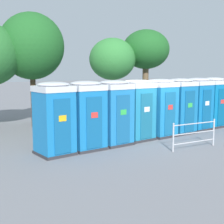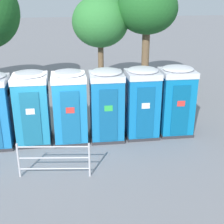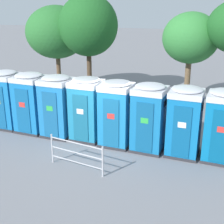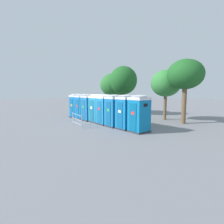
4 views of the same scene
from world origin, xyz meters
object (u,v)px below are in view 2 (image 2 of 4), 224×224
portapotty_4 (70,106)px  portapotty_6 (142,102)px  portapotty_5 (107,104)px  event_barrier (54,159)px  street_tree_2 (147,10)px  portapotty_7 (176,100)px  portapotty_3 (32,107)px  street_tree_1 (100,22)px

portapotty_4 → portapotty_6: same height
portapotty_5 → event_barrier: (-1.87, -2.29, -0.72)m
street_tree_2 → event_barrier: size_ratio=2.69×
portapotty_4 → street_tree_2: bearing=52.2°
portapotty_4 → portapotty_5: (1.28, -0.03, -0.00)m
event_barrier → portapotty_6: bearing=36.3°
portapotty_6 → portapotty_7: size_ratio=1.00×
portapotty_3 → portapotty_6: size_ratio=1.00×
portapotty_3 → portapotty_4: same height
portapotty_6 → event_barrier: (-3.15, -2.32, -0.72)m
street_tree_2 → portapotty_7: bearing=-93.7°
portapotty_5 → portapotty_7: 2.56m
portapotty_5 → event_barrier: size_ratio=1.25×
portapotty_3 → event_barrier: portapotty_3 is taller
portapotty_5 → street_tree_1: street_tree_1 is taller
portapotty_5 → street_tree_1: (0.66, 6.06, 2.26)m
event_barrier → portapotty_5: bearing=50.8°
street_tree_2 → event_barrier: street_tree_2 is taller
portapotty_5 → portapotty_6: size_ratio=1.00×
street_tree_1 → portapotty_3: bearing=-118.5°
portapotty_4 → event_barrier: bearing=-104.3°
portapotty_6 → portapotty_7: 1.28m
street_tree_1 → event_barrier: (-2.53, -8.35, -2.98)m
street_tree_2 → event_barrier: (-4.78, -7.73, -3.60)m
portapotty_3 → street_tree_1: size_ratio=0.52×
portapotty_6 → portapotty_7: bearing=0.5°
portapotty_7 → event_barrier: portapotty_7 is taller
portapotty_4 → portapotty_5: bearing=-1.6°
street_tree_1 → street_tree_2: size_ratio=0.89×
street_tree_1 → event_barrier: 9.22m
portapotty_7 → street_tree_1: street_tree_1 is taller
portapotty_6 → portapotty_5: bearing=-179.0°
portapotty_7 → street_tree_2: 6.14m
portapotty_6 → portapotty_7: same height
street_tree_2 → street_tree_1: bearing=164.6°
portapotty_5 → portapotty_7: same height
portapotty_4 → portapotty_5: 1.28m
portapotty_3 → street_tree_2: 8.14m
portapotty_3 → portapotty_7: size_ratio=1.00×
portapotty_6 → street_tree_2: (1.63, 5.42, 2.88)m
portapotty_3 → event_barrier: 2.63m
portapotty_4 → event_barrier: portapotty_4 is taller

